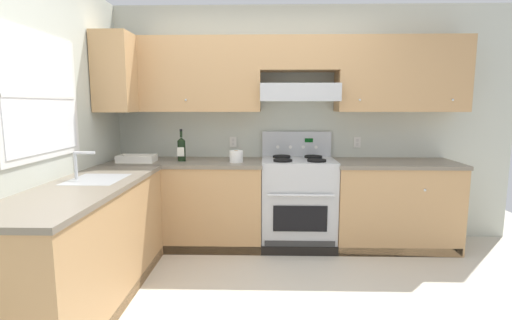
# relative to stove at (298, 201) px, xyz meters

# --- Properties ---
(ground_plane) EXTENTS (7.04, 7.04, 0.00)m
(ground_plane) POSITION_rel_stove_xyz_m (-0.43, -1.25, -0.48)
(ground_plane) COLOR beige
(wall_back) EXTENTS (4.68, 0.57, 2.55)m
(wall_back) POSITION_rel_stove_xyz_m (-0.02, 0.27, 1.00)
(wall_back) COLOR beige
(wall_back) RESTS_ON ground_plane
(wall_left) EXTENTS (0.47, 4.00, 2.55)m
(wall_left) POSITION_rel_stove_xyz_m (-2.02, -1.03, 0.87)
(wall_left) COLOR beige
(wall_left) RESTS_ON ground_plane
(counter_back_run) EXTENTS (3.60, 0.65, 0.91)m
(counter_back_run) POSITION_rel_stove_xyz_m (-0.22, -0.01, -0.03)
(counter_back_run) COLOR tan
(counter_back_run) RESTS_ON ground_plane
(counter_left_run) EXTENTS (0.63, 1.91, 1.13)m
(counter_left_run) POSITION_rel_stove_xyz_m (-1.67, -1.25, -0.02)
(counter_left_run) COLOR tan
(counter_left_run) RESTS_ON ground_plane
(stove) EXTENTS (0.76, 0.62, 1.20)m
(stove) POSITION_rel_stove_xyz_m (0.00, 0.00, 0.00)
(stove) COLOR #B7BABC
(stove) RESTS_ON ground_plane
(wine_bottle) EXTENTS (0.08, 0.08, 0.33)m
(wine_bottle) POSITION_rel_stove_xyz_m (-1.22, -0.03, 0.56)
(wine_bottle) COLOR black
(wine_bottle) RESTS_ON counter_back_run
(bowl) EXTENTS (0.37, 0.22, 0.07)m
(bowl) POSITION_rel_stove_xyz_m (-1.67, -0.10, 0.46)
(bowl) COLOR white
(bowl) RESTS_ON counter_back_run
(paper_towel_roll) EXTENTS (0.14, 0.14, 0.12)m
(paper_towel_roll) POSITION_rel_stove_xyz_m (-0.64, -0.09, 0.49)
(paper_towel_roll) COLOR white
(paper_towel_roll) RESTS_ON counter_back_run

